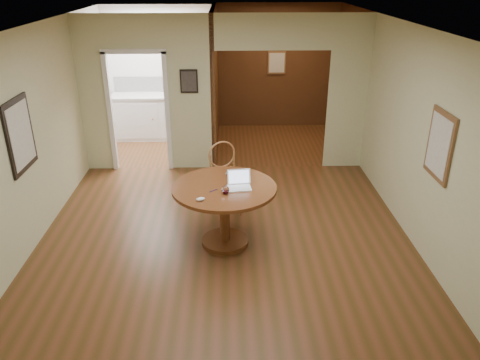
{
  "coord_description": "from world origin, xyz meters",
  "views": [
    {
      "loc": [
        0.05,
        -5.47,
        3.35
      ],
      "look_at": [
        0.2,
        -0.2,
        0.96
      ],
      "focal_mm": 35.0,
      "sensor_mm": 36.0,
      "label": 1
    }
  ],
  "objects_px": {
    "open_laptop": "(239,182)",
    "closed_laptop": "(236,175)",
    "dining_table": "(224,202)",
    "chair": "(225,174)"
  },
  "relations": [
    {
      "from": "open_laptop",
      "to": "closed_laptop",
      "type": "relative_size",
      "value": 1.07
    },
    {
      "from": "closed_laptop",
      "to": "open_laptop",
      "type": "bearing_deg",
      "value": -73.08
    },
    {
      "from": "dining_table",
      "to": "chair",
      "type": "xyz_separation_m",
      "value": [
        -0.0,
        0.93,
        -0.02
      ]
    },
    {
      "from": "chair",
      "to": "closed_laptop",
      "type": "distance_m",
      "value": 0.67
    },
    {
      "from": "chair",
      "to": "open_laptop",
      "type": "height_order",
      "value": "chair"
    },
    {
      "from": "dining_table",
      "to": "closed_laptop",
      "type": "distance_m",
      "value": 0.43
    },
    {
      "from": "open_laptop",
      "to": "dining_table",
      "type": "bearing_deg",
      "value": 169.48
    },
    {
      "from": "dining_table",
      "to": "open_laptop",
      "type": "distance_m",
      "value": 0.33
    },
    {
      "from": "chair",
      "to": "closed_laptop",
      "type": "height_order",
      "value": "chair"
    },
    {
      "from": "dining_table",
      "to": "closed_laptop",
      "type": "height_order",
      "value": "closed_laptop"
    }
  ]
}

